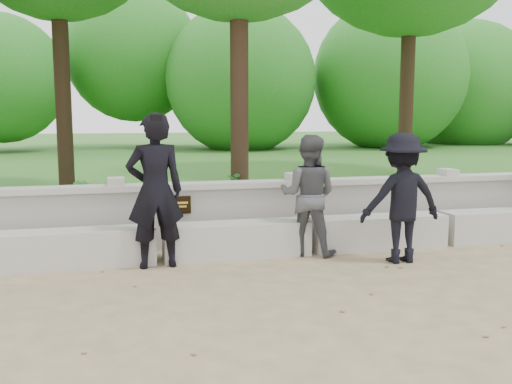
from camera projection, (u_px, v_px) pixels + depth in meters
ground at (176, 311)px, 5.35m from camera, size 80.00×80.00×0.00m
lawn at (129, 167)px, 18.78m from camera, size 40.00×22.00×0.25m
concrete_bench at (159, 244)px, 7.15m from camera, size 11.90×0.45×0.45m
parapet_wall at (155, 216)px, 7.79m from camera, size 12.50×0.35×0.90m
man_main at (155, 191)px, 6.79m from camera, size 0.71×0.63×1.86m
visitor_left at (308, 195)px, 7.45m from camera, size 0.96×0.90×1.58m
visitor_mid at (401, 198)px, 7.07m from camera, size 1.05×0.62×1.61m
shrub_b at (80, 203)px, 8.20m from camera, size 0.45×0.45×0.64m
shrub_c at (245, 194)px, 9.22m from camera, size 0.73×0.70×0.63m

